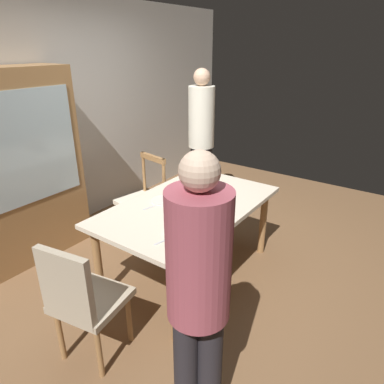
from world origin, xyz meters
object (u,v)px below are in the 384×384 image
(birthday_cake, at_px, (202,192))
(person_celebrant, at_px, (199,290))
(dining_table, at_px, (189,212))
(chair_spindle_back, at_px, (143,200))
(chair_upholstered, at_px, (81,298))
(plate_near_celebrant, at_px, (178,232))
(plate_far_side, at_px, (163,200))
(person_guest, at_px, (201,134))
(china_cabinet, at_px, (22,168))

(birthday_cake, height_order, person_celebrant, person_celebrant)
(dining_table, relative_size, birthday_cake, 6.07)
(chair_spindle_back, relative_size, chair_upholstered, 1.00)
(dining_table, bearing_deg, person_celebrant, -142.25)
(chair_spindle_back, xyz_separation_m, person_celebrant, (-1.42, -1.72, 0.50))
(plate_near_celebrant, distance_m, plate_far_side, 0.60)
(person_guest, bearing_deg, dining_table, -150.51)
(dining_table, bearing_deg, plate_far_side, 110.04)
(dining_table, bearing_deg, china_cabinet, 112.37)
(plate_near_celebrant, height_order, plate_far_side, same)
(plate_far_side, bearing_deg, chair_upholstered, -167.78)
(birthday_cake, distance_m, person_guest, 1.29)
(chair_upholstered, bearing_deg, plate_far_side, 12.22)
(dining_table, relative_size, china_cabinet, 0.89)
(plate_near_celebrant, height_order, china_cabinet, china_cabinet)
(dining_table, height_order, china_cabinet, china_cabinet)
(plate_far_side, distance_m, person_celebrant, 1.57)
(plate_near_celebrant, bearing_deg, person_guest, 28.69)
(birthday_cake, distance_m, person_celebrant, 1.61)
(birthday_cake, xyz_separation_m, person_guest, (1.05, 0.71, 0.25))
(person_celebrant, bearing_deg, chair_spindle_back, 50.53)
(chair_upholstered, relative_size, person_celebrant, 0.57)
(chair_spindle_back, distance_m, person_celebrant, 2.29)
(birthday_cake, height_order, person_guest, person_guest)
(chair_spindle_back, xyz_separation_m, china_cabinet, (-0.91, 0.73, 0.49))
(chair_spindle_back, relative_size, person_celebrant, 0.57)
(person_guest, bearing_deg, chair_upholstered, -163.85)
(dining_table, xyz_separation_m, plate_far_side, (-0.08, 0.23, 0.09))
(birthday_cake, relative_size, chair_upholstered, 0.29)
(person_celebrant, bearing_deg, person_guest, 33.67)
(person_celebrant, distance_m, person_guest, 2.87)
(person_celebrant, bearing_deg, china_cabinet, 78.19)
(chair_upholstered, distance_m, person_guest, 2.63)
(chair_spindle_back, height_order, person_guest, person_guest)
(birthday_cake, bearing_deg, plate_far_side, 138.04)
(dining_table, bearing_deg, person_guest, 29.49)
(dining_table, relative_size, plate_far_side, 7.72)
(plate_near_celebrant, height_order, chair_upholstered, chair_upholstered)
(person_celebrant, relative_size, china_cabinet, 0.88)
(chair_spindle_back, bearing_deg, person_celebrant, -129.47)
(person_celebrant, distance_m, china_cabinet, 2.50)
(plate_near_celebrant, distance_m, china_cabinet, 1.81)
(dining_table, distance_m, plate_near_celebrant, 0.53)
(chair_upholstered, bearing_deg, chair_spindle_back, 29.43)
(person_celebrant, xyz_separation_m, china_cabinet, (0.51, 2.45, -0.00))
(chair_upholstered, bearing_deg, dining_table, 0.77)
(dining_table, relative_size, person_celebrant, 1.01)
(birthday_cake, distance_m, chair_spindle_back, 0.91)
(plate_near_celebrant, height_order, person_celebrant, person_celebrant)
(chair_upholstered, distance_m, china_cabinet, 1.73)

